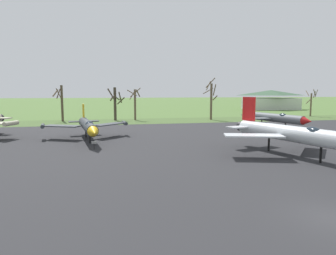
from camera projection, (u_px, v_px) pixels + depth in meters
name	position (u px, v px, depth m)	size (l,w,h in m)	color
ground_plane	(334.00, 219.00, 14.75)	(600.00, 600.00, 0.00)	#4C6B33
asphalt_apron	(214.00, 152.00, 30.94)	(88.10, 55.51, 0.05)	#28282B
grass_verge_strip	(158.00, 121.00, 63.76)	(148.10, 12.00, 0.06)	#445D2E
jet_fighter_front_left	(295.00, 134.00, 28.26)	(12.08, 15.76, 5.64)	silver
jet_fighter_front_right	(88.00, 126.00, 38.03)	(11.48, 13.99, 4.48)	#33383D
info_placard_front_right	(94.00, 144.00, 32.16)	(0.52, 0.29, 0.94)	black
jet_fighter_rear_left	(274.00, 117.00, 49.38)	(9.61, 13.77, 4.31)	#565B60
info_placard_rear_left	(308.00, 130.00, 43.86)	(0.65, 0.34, 0.98)	black
bare_tree_left_of_center	(61.00, 102.00, 62.52)	(1.97, 2.82, 7.56)	brown
bare_tree_center	(115.00, 102.00, 64.37)	(3.69, 3.65, 7.14)	#42382D
bare_tree_right_of_center	(135.00, 102.00, 65.14)	(3.14, 3.17, 7.09)	brown
bare_tree_far_right	(211.00, 99.00, 65.95)	(2.80, 2.51, 9.32)	brown
bare_tree_backdrop_extra	(311.00, 102.00, 75.04)	(2.87, 2.83, 6.83)	brown
visitor_building	(271.00, 100.00, 105.23)	(19.17, 12.17, 6.78)	beige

